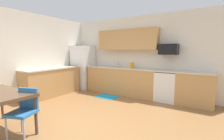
% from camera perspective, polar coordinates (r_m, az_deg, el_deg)
% --- Properties ---
extents(ground_plane, '(12.00, 12.00, 0.00)m').
position_cam_1_polar(ground_plane, '(3.87, -8.37, -16.42)').
color(ground_plane, olive).
extents(wall_back, '(5.80, 0.10, 2.70)m').
position_cam_1_polar(wall_back, '(5.82, 8.84, 5.05)').
color(wall_back, silver).
rests_on(wall_back, ground).
extents(wall_left, '(0.10, 5.80, 2.70)m').
position_cam_1_polar(wall_left, '(5.67, -29.34, 4.22)').
color(wall_left, silver).
rests_on(wall_left, ground).
extents(cabinet_run_back, '(2.58, 0.60, 0.90)m').
position_cam_1_polar(cabinet_run_back, '(5.81, 3.11, -3.83)').
color(cabinet_run_back, tan).
rests_on(cabinet_run_back, ground).
extents(cabinet_run_back_right, '(0.97, 0.60, 0.90)m').
position_cam_1_polar(cabinet_run_back_right, '(5.10, 27.15, -6.07)').
color(cabinet_run_back_right, tan).
rests_on(cabinet_run_back_right, ground).
extents(cabinet_run_left, '(0.60, 2.00, 0.90)m').
position_cam_1_polar(cabinet_run_left, '(5.90, -20.33, -4.08)').
color(cabinet_run_left, tan).
rests_on(cabinet_run_left, ground).
extents(countertop_back, '(4.80, 0.64, 0.04)m').
position_cam_1_polar(countertop_back, '(5.53, 7.29, 0.51)').
color(countertop_back, beige).
rests_on(countertop_back, cabinet_run_back).
extents(countertop_left, '(0.64, 2.00, 0.04)m').
position_cam_1_polar(countertop_left, '(5.83, -20.52, 0.46)').
color(countertop_left, beige).
rests_on(countertop_left, cabinet_run_left).
extents(upper_cabinets_back, '(2.20, 0.34, 0.70)m').
position_cam_1_polar(upper_cabinets_back, '(5.76, 5.26, 10.56)').
color(upper_cabinets_back, tan).
extents(refrigerator, '(0.76, 0.70, 1.71)m').
position_cam_1_polar(refrigerator, '(6.70, -10.12, 0.98)').
color(refrigerator, white).
rests_on(refrigerator, ground).
extents(oven_range, '(0.60, 0.60, 0.91)m').
position_cam_1_polar(oven_range, '(5.22, 18.53, -5.32)').
color(oven_range, white).
rests_on(oven_range, ground).
extents(microwave, '(0.54, 0.36, 0.32)m').
position_cam_1_polar(microwave, '(5.21, 19.27, 6.89)').
color(microwave, black).
extents(sink_basin, '(0.48, 0.40, 0.14)m').
position_cam_1_polar(sink_basin, '(5.85, 1.31, 0.52)').
color(sink_basin, '#A5A8AD').
rests_on(sink_basin, countertop_back).
extents(sink_faucet, '(0.02, 0.02, 0.24)m').
position_cam_1_polar(sink_faucet, '(5.99, 2.21, 2.20)').
color(sink_faucet, '#B2B5BA').
rests_on(sink_faucet, countertop_back).
extents(chair_near_table, '(0.52, 0.52, 0.85)m').
position_cam_1_polar(chair_near_table, '(3.32, -28.33, -11.83)').
color(chair_near_table, '#2D72B7').
rests_on(chair_near_table, ground).
extents(floor_mat, '(0.70, 0.50, 0.01)m').
position_cam_1_polar(floor_mat, '(5.45, -1.70, -9.34)').
color(floor_mat, '#198CBF').
rests_on(floor_mat, ground).
extents(kettle, '(0.14, 0.14, 0.20)m').
position_cam_1_polar(kettle, '(5.59, 6.97, 1.62)').
color(kettle, orange).
rests_on(kettle, countertop_back).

